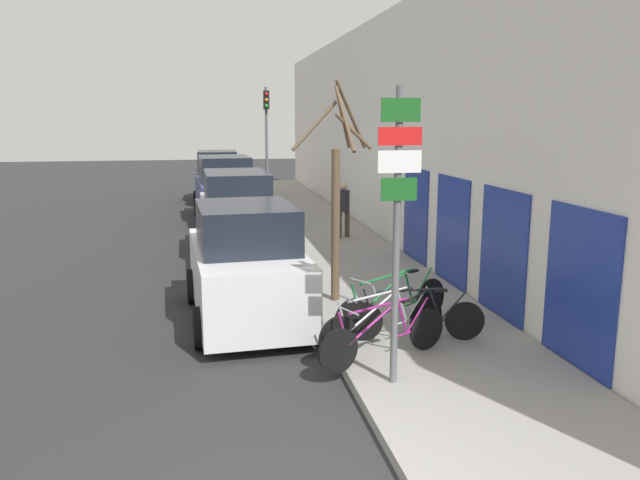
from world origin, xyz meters
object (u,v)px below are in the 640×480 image
Objects in this scene: street_tree at (337,198)px; traffic_light at (267,134)px; parked_car_1 at (237,219)px; pedestrian_near at (343,206)px; parked_car_3 at (218,178)px; bicycle_2 at (414,318)px; bicycle_1 at (384,323)px; parked_car_2 at (225,192)px; bicycle_0 at (385,336)px; signpost at (397,218)px; parked_car_0 at (246,267)px; bicycle_3 at (393,306)px.

street_tree is 0.92× the size of traffic_light.
parked_car_1 is 3.03× the size of pedestrian_near.
parked_car_3 is (-0.18, 11.64, -0.04)m from parked_car_1.
parked_car_1 is at bearing 109.30° from street_tree.
bicycle_2 is 0.51× the size of parked_car_3.
traffic_light is (1.61, -5.42, 2.04)m from parked_car_3.
street_tree is (-0.17, 2.64, 1.57)m from bicycle_1.
street_tree reaches higher than parked_car_2.
pedestrian_near is 5.35m from traffic_light.
bicycle_0 is 0.49× the size of parked_car_3.
bicycle_1 is 1.00× the size of bicycle_2.
signpost is 1.83× the size of bicycle_0.
traffic_light reaches higher than pedestrian_near.
parked_car_1 is 3.52m from pedestrian_near.
bicycle_2 is (0.69, 0.73, -0.01)m from bicycle_0.
signpost is 0.79× the size of parked_car_1.
signpost is at bearing -67.20° from parked_car_0.
parked_car_3 is (-2.36, 18.20, 0.43)m from bicycle_3.
bicycle_0 reaches higher than bicycle_2.
parked_car_2 is at bearing -19.63° from bicycle_3.
bicycle_3 reaches higher than bicycle_0.
bicycle_0 is at bearing -82.89° from parked_car_3.
bicycle_2 is at bearing 61.86° from signpost.
bicycle_3 is at bearing -74.02° from street_tree.
parked_car_2 is at bearing 20.11° from bicycle_2.
street_tree reaches higher than bicycle_0.
parked_car_3 reaches higher than bicycle_3.
bicycle_3 is at bearing 63.67° from pedestrian_near.
traffic_light reaches higher than parked_car_0.
signpost is 2.20m from bicycle_1.
bicycle_1 is 3.08m from street_tree.
parked_car_0 is 0.87× the size of parked_car_1.
parked_car_3 is at bearing 94.98° from signpost.
bicycle_1 is 8.98m from pedestrian_near.
parked_car_3 is 0.95× the size of traffic_light.
parked_car_0 is 2.13m from street_tree.
traffic_light is (-0.93, 13.30, 2.51)m from bicycle_2.
bicycle_0 is 14.26m from traffic_light.
street_tree is at bearing 89.12° from signpost.
bicycle_3 is at bearing -35.50° from parked_car_0.
bicycle_0 is 0.92× the size of bicycle_3.
street_tree is (1.72, -10.81, 1.07)m from parked_car_2.
bicycle_2 is 0.52× the size of parked_car_0.
bicycle_1 is at bearing -38.49° from bicycle_0.
parked_car_1 reaches higher than parked_car_0.
parked_car_0 is (-1.92, 2.18, 0.44)m from bicycle_1.
parked_car_2 is (-1.89, 13.45, 0.50)m from bicycle_1.
parked_car_3 reaches higher than bicycle_0.
bicycle_1 is at bearing -86.32° from street_tree.
street_tree is (-1.53, -6.22, 1.04)m from pedestrian_near.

